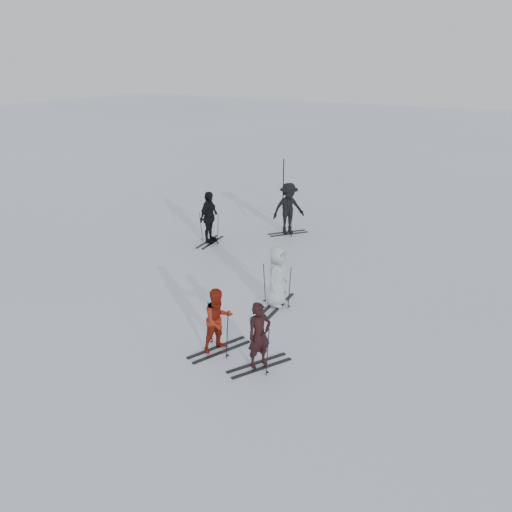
{
  "coord_description": "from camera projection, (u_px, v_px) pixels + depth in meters",
  "views": [
    {
      "loc": [
        6.84,
        -10.29,
        6.31
      ],
      "look_at": [
        0.0,
        1.0,
        1.0
      ],
      "focal_mm": 35.0,
      "sensor_mm": 36.0,
      "label": 1
    }
  ],
  "objects": [
    {
      "name": "skier_near_dark",
      "position": [
        259.0,
        336.0,
        10.64
      ],
      "size": [
        0.58,
        0.65,
        1.5
      ],
      "primitive_type": "imported",
      "rotation": [
        0.0,
        0.0,
        1.07
      ],
      "color": "black",
      "rests_on": "ground"
    },
    {
      "name": "skis_uphill_left",
      "position": [
        209.0,
        227.0,
        17.94
      ],
      "size": [
        1.64,
        0.99,
        1.14
      ],
      "primitive_type": null,
      "rotation": [
        0.0,
        0.0,
        1.68
      ],
      "color": "black",
      "rests_on": "ground"
    },
    {
      "name": "piste_marker",
      "position": [
        283.0,
        184.0,
        21.87
      ],
      "size": [
        0.06,
        0.06,
        2.19
      ],
      "primitive_type": "cylinder",
      "rotation": [
        0.0,
        0.0,
        -0.16
      ],
      "color": "black",
      "rests_on": "ground"
    },
    {
      "name": "skier_uphill_far",
      "position": [
        288.0,
        209.0,
        18.71
      ],
      "size": [
        1.34,
        1.42,
        1.93
      ],
      "primitive_type": "imported",
      "rotation": [
        0.0,
        0.0,
        0.89
      ],
      "color": "black",
      "rests_on": "ground"
    },
    {
      "name": "skis_near_dark",
      "position": [
        259.0,
        344.0,
        10.71
      ],
      "size": [
        1.74,
        1.46,
        1.12
      ],
      "primitive_type": null,
      "rotation": [
        0.0,
        0.0,
        1.07
      ],
      "color": "black",
      "rests_on": "ground"
    },
    {
      "name": "skier_grey",
      "position": [
        277.0,
        277.0,
        13.28
      ],
      "size": [
        0.59,
        0.85,
        1.67
      ],
      "primitive_type": "imported",
      "rotation": [
        0.0,
        0.0,
        1.64
      ],
      "color": "#B9BEC3",
      "rests_on": "ground"
    },
    {
      "name": "skier_red",
      "position": [
        218.0,
        321.0,
        11.22
      ],
      "size": [
        0.81,
        0.9,
        1.52
      ],
      "primitive_type": "imported",
      "rotation": [
        0.0,
        0.0,
        1.18
      ],
      "color": "maroon",
      "rests_on": "ground"
    },
    {
      "name": "skis_uphill_far",
      "position": [
        288.0,
        219.0,
        18.85
      ],
      "size": [
        1.76,
        1.65,
        1.16
      ],
      "primitive_type": null,
      "rotation": [
        0.0,
        0.0,
        0.89
      ],
      "color": "black",
      "rests_on": "ground"
    },
    {
      "name": "skis_red",
      "position": [
        218.0,
        328.0,
        11.29
      ],
      "size": [
        1.8,
        1.39,
        1.16
      ],
      "primitive_type": null,
      "rotation": [
        0.0,
        0.0,
        1.18
      ],
      "color": "black",
      "rests_on": "ground"
    },
    {
      "name": "ground",
      "position": [
        237.0,
        301.0,
        13.81
      ],
      "size": [
        120.0,
        120.0,
        0.0
      ],
      "primitive_type": "plane",
      "color": "silver",
      "rests_on": "ground"
    },
    {
      "name": "skier_uphill_left",
      "position": [
        209.0,
        218.0,
        17.81
      ],
      "size": [
        0.57,
        1.13,
        1.86
      ],
      "primitive_type": "imported",
      "rotation": [
        0.0,
        0.0,
        1.68
      ],
      "color": "black",
      "rests_on": "ground"
    },
    {
      "name": "skis_grey",
      "position": [
        277.0,
        285.0,
        13.37
      ],
      "size": [
        1.72,
        1.0,
        1.21
      ],
      "primitive_type": null,
      "rotation": [
        0.0,
        0.0,
        1.64
      ],
      "color": "black",
      "rests_on": "ground"
    }
  ]
}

